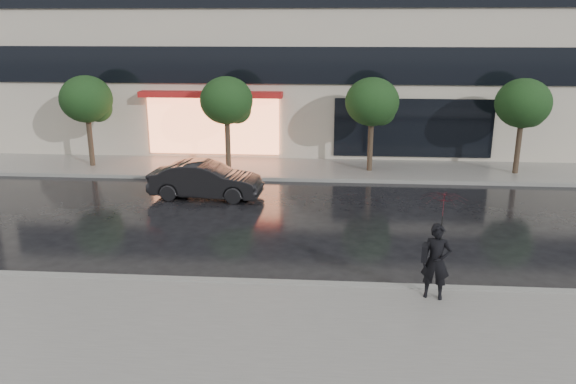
{
  "coord_description": "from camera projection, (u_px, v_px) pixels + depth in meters",
  "views": [
    {
      "loc": [
        1.26,
        -13.13,
        5.98
      ],
      "look_at": [
        0.13,
        2.24,
        1.4
      ],
      "focal_mm": 35.0,
      "sensor_mm": 36.0,
      "label": 1
    }
  ],
  "objects": [
    {
      "name": "sidewalk_far",
      "position": [
        299.0,
        169.0,
        24.12
      ],
      "size": [
        60.0,
        3.5,
        0.12
      ],
      "primitive_type": "cube",
      "color": "slate",
      "rests_on": "ground"
    },
    {
      "name": "tree_far_east",
      "position": [
        524.0,
        105.0,
        22.46
      ],
      "size": [
        2.2,
        2.2,
        3.99
      ],
      "color": "#33261C",
      "rests_on": "ground"
    },
    {
      "name": "curb_far",
      "position": [
        296.0,
        179.0,
        22.45
      ],
      "size": [
        60.0,
        0.25,
        0.14
      ],
      "primitive_type": "cube",
      "color": "gray",
      "rests_on": "ground"
    },
    {
      "name": "pedestrian_with_umbrella",
      "position": [
        440.0,
        229.0,
        12.14
      ],
      "size": [
        1.2,
        1.22,
        2.47
      ],
      "rotation": [
        0.0,
        0.0,
        -0.24
      ],
      "color": "black",
      "rests_on": "sidewalk_near"
    },
    {
      "name": "ground",
      "position": [
        276.0,
        269.0,
        14.34
      ],
      "size": [
        120.0,
        120.0,
        0.0
      ],
      "primitive_type": "plane",
      "color": "black",
      "rests_on": "ground"
    },
    {
      "name": "sidewalk_near",
      "position": [
        261.0,
        334.0,
        11.22
      ],
      "size": [
        60.0,
        4.5,
        0.12
      ],
      "primitive_type": "cube",
      "color": "slate",
      "rests_on": "ground"
    },
    {
      "name": "parked_car",
      "position": [
        206.0,
        180.0,
        20.11
      ],
      "size": [
        4.09,
        1.66,
        1.32
      ],
      "primitive_type": "imported",
      "rotation": [
        0.0,
        0.0,
        1.5
      ],
      "color": "black",
      "rests_on": "ground"
    },
    {
      "name": "tree_mid_east",
      "position": [
        373.0,
        104.0,
        22.88
      ],
      "size": [
        2.2,
        2.2,
        3.99
      ],
      "color": "#33261C",
      "rests_on": "ground"
    },
    {
      "name": "curb_near",
      "position": [
        273.0,
        284.0,
        13.37
      ],
      "size": [
        60.0,
        0.25,
        0.14
      ],
      "primitive_type": "cube",
      "color": "gray",
      "rests_on": "ground"
    },
    {
      "name": "tree_mid_west",
      "position": [
        228.0,
        102.0,
        23.3
      ],
      "size": [
        2.2,
        2.2,
        3.99
      ],
      "color": "#33261C",
      "rests_on": "ground"
    },
    {
      "name": "tree_far_west",
      "position": [
        88.0,
        101.0,
        23.73
      ],
      "size": [
        2.2,
        2.2,
        3.99
      ],
      "color": "#33261C",
      "rests_on": "ground"
    }
  ]
}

